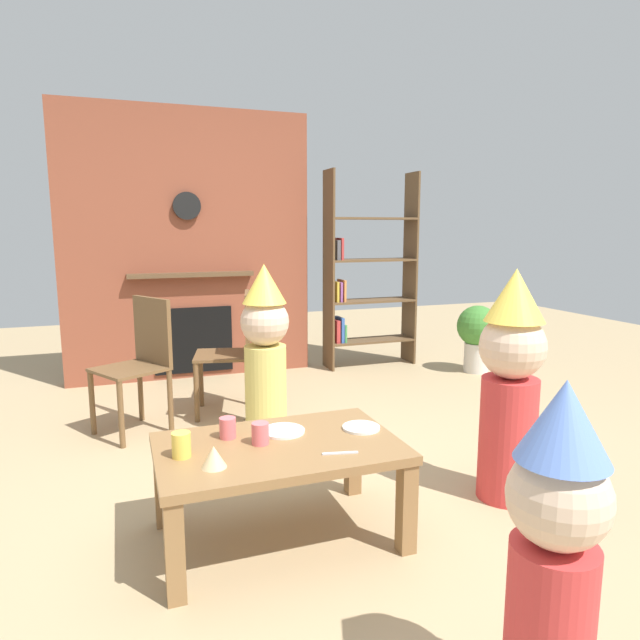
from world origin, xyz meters
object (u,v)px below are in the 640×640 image
(coffee_table, at_px, (279,459))
(paper_cup_center, at_px, (228,428))
(paper_plate_front, at_px, (283,431))
(dining_chair_middle, at_px, (235,345))
(child_with_cone_hat, at_px, (555,548))
(child_in_pink, at_px, (511,380))
(paper_plate_rear, at_px, (361,427))
(birthday_cake_slice, at_px, (214,457))
(bookshelf, at_px, (365,279))
(potted_plant_tall, at_px, (477,332))
(paper_cup_near_right, at_px, (260,433))
(dining_chair_left, at_px, (141,356))
(child_by_the_chairs, at_px, (265,347))
(paper_cup_near_left, at_px, (181,445))

(coffee_table, bearing_deg, paper_cup_center, 143.47)
(paper_plate_front, height_order, dining_chair_middle, dining_chair_middle)
(child_with_cone_hat, distance_m, child_in_pink, 1.34)
(paper_plate_rear, bearing_deg, dining_chair_middle, 98.13)
(coffee_table, height_order, child_in_pink, child_in_pink)
(child_with_cone_hat, relative_size, child_in_pink, 0.84)
(birthday_cake_slice, distance_m, dining_chair_middle, 1.96)
(birthday_cake_slice, bearing_deg, paper_cup_center, 69.39)
(bookshelf, bearing_deg, potted_plant_tall, -33.91)
(paper_cup_near_right, bearing_deg, dining_chair_middle, 82.09)
(paper_cup_near_right, distance_m, potted_plant_tall, 3.39)
(potted_plant_tall, bearing_deg, coffee_table, -139.92)
(bookshelf, distance_m, child_in_pink, 2.84)
(paper_cup_center, distance_m, paper_plate_front, 0.25)
(coffee_table, distance_m, paper_plate_front, 0.16)
(bookshelf, bearing_deg, paper_plate_front, -121.36)
(paper_cup_near_right, distance_m, birthday_cake_slice, 0.28)
(paper_plate_rear, bearing_deg, coffee_table, -173.72)
(paper_plate_rear, bearing_deg, bookshelf, 65.26)
(coffee_table, xyz_separation_m, birthday_cake_slice, (-0.30, -0.15, 0.11))
(potted_plant_tall, bearing_deg, child_with_cone_hat, -122.73)
(bookshelf, height_order, paper_cup_center, bookshelf)
(coffee_table, distance_m, dining_chair_left, 1.70)
(child_by_the_chairs, bearing_deg, paper_plate_rear, 19.23)
(child_by_the_chairs, bearing_deg, dining_chair_left, -105.41)
(coffee_table, bearing_deg, dining_chair_left, 107.05)
(child_in_pink, height_order, child_by_the_chairs, child_in_pink)
(child_with_cone_hat, xyz_separation_m, dining_chair_middle, (-0.28, 2.90, -0.01))
(paper_cup_near_left, distance_m, potted_plant_tall, 3.67)
(paper_cup_near_right, bearing_deg, dining_chair_left, 104.85)
(birthday_cake_slice, xyz_separation_m, potted_plant_tall, (2.86, 2.30, -0.10))
(paper_cup_near_right, xyz_separation_m, paper_cup_center, (-0.12, 0.12, -0.00))
(paper_cup_near_left, height_order, dining_chair_left, dining_chair_left)
(coffee_table, xyz_separation_m, dining_chair_left, (-0.50, 1.62, 0.14))
(birthday_cake_slice, relative_size, dining_chair_middle, 0.11)
(bookshelf, xyz_separation_m, potted_plant_tall, (0.90, -0.60, -0.48))
(paper_plate_rear, xyz_separation_m, child_with_cone_hat, (0.03, -1.19, 0.07))
(bookshelf, relative_size, paper_cup_center, 20.45)
(birthday_cake_slice, height_order, dining_chair_left, dining_chair_left)
(coffee_table, relative_size, paper_cup_near_right, 11.02)
(dining_chair_left, bearing_deg, bookshelf, 178.27)
(paper_cup_center, distance_m, child_in_pink, 1.39)
(coffee_table, relative_size, paper_plate_front, 5.25)
(dining_chair_left, bearing_deg, birthday_cake_slice, 66.64)
(paper_cup_center, xyz_separation_m, birthday_cake_slice, (-0.11, -0.29, -0.00))
(paper_cup_near_left, relative_size, paper_cup_near_right, 1.10)
(paper_plate_rear, bearing_deg, dining_chair_left, 119.99)
(paper_cup_near_left, height_order, paper_cup_center, paper_cup_near_left)
(paper_plate_rear, height_order, dining_chair_left, dining_chair_left)
(dining_chair_left, relative_size, dining_chair_middle, 1.00)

